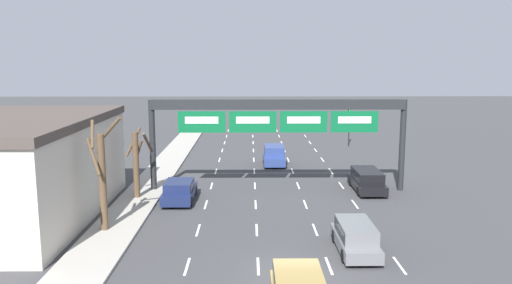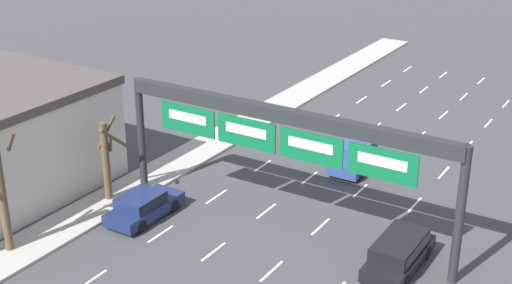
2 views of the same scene
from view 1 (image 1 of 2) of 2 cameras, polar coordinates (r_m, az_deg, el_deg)
The scene contains 11 objects.
ground_plane at distance 23.04m, azimuth 4.54°, elevation -14.93°, with size 220.00×220.00×0.00m, color #3D3D3F.
sidewalk_left at distance 24.16m, azimuth -19.67°, elevation -14.09°, with size 2.80×110.00×0.15m.
lane_dashes at distance 35.75m, azimuth 2.57°, elevation -6.00°, with size 10.02×67.00×0.01m.
sign_gantry at distance 35.76m, azimuth 2.54°, elevation 3.03°, with size 18.53×0.70×6.68m.
suv_grey at distance 25.65m, azimuth 11.31°, elevation -10.45°, with size 1.81×4.39×1.52m.
suv_black at distance 37.36m, azimuth 12.56°, elevation -4.15°, with size 1.97×4.85×1.56m.
suv_blue at distance 45.24m, azimuth 2.07°, elevation -1.43°, with size 1.93×3.93×1.81m.
car_navy at distance 34.27m, azimuth -8.75°, elevation -5.46°, with size 1.99×4.53×1.43m.
traffic_light_near_gantry at distance 55.71m, azimuth 10.63°, elevation 2.92°, with size 0.30×0.35×4.73m.
tree_bare_closest at distance 28.60m, azimuth -17.20°, elevation -3.63°, with size 1.90×1.91×6.28m.
tree_bare_second at distance 34.94m, azimuth -13.45°, elevation -2.07°, with size 1.85×1.88×4.78m.
Camera 1 is at (-2.02, -20.91, 9.47)m, focal length 35.00 mm.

